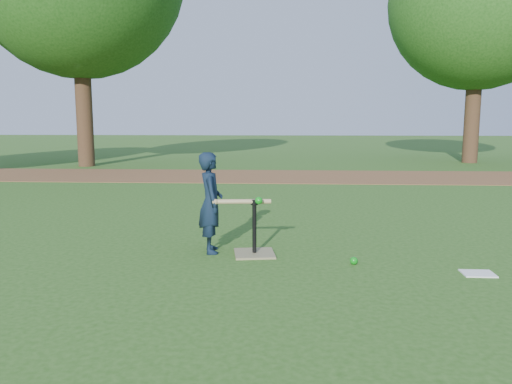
{
  "coord_description": "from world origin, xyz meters",
  "views": [
    {
      "loc": [
        0.24,
        -5.32,
        1.48
      ],
      "look_at": [
        -0.09,
        0.29,
        0.65
      ],
      "focal_mm": 35.0,
      "sensor_mm": 36.0,
      "label": 1
    }
  ],
  "objects": [
    {
      "name": "clipboard",
      "position": [
        2.1,
        -0.58,
        0.01
      ],
      "size": [
        0.3,
        0.23,
        0.01
      ],
      "primitive_type": "cube",
      "rotation": [
        0.0,
        0.0,
        -0.01
      ],
      "color": "white",
      "rests_on": "ground"
    },
    {
      "name": "dirt_strip",
      "position": [
        0.0,
        7.5,
        0.01
      ],
      "size": [
        24.0,
        3.0,
        0.01
      ],
      "primitive_type": "cube",
      "color": "brown",
      "rests_on": "ground"
    },
    {
      "name": "swing_action",
      "position": [
        -0.2,
        -0.05,
        0.6
      ],
      "size": [
        0.63,
        0.17,
        0.1
      ],
      "color": "tan",
      "rests_on": "ground"
    },
    {
      "name": "wiffle_ball_ground",
      "position": [
        0.95,
        -0.33,
        0.04
      ],
      "size": [
        0.08,
        0.08,
        0.08
      ],
      "primitive_type": "sphere",
      "color": "#0C8914",
      "rests_on": "ground"
    },
    {
      "name": "child",
      "position": [
        -0.58,
        0.07,
        0.56
      ],
      "size": [
        0.35,
        0.46,
        1.12
      ],
      "primitive_type": "imported",
      "rotation": [
        0.0,
        0.0,
        1.8
      ],
      "color": "black",
      "rests_on": "ground"
    },
    {
      "name": "tree_right",
      "position": [
        6.5,
        12.0,
        5.29
      ],
      "size": [
        5.8,
        5.8,
        8.21
      ],
      "color": "#382316",
      "rests_on": "ground"
    },
    {
      "name": "ground",
      "position": [
        0.0,
        0.0,
        0.0
      ],
      "size": [
        80.0,
        80.0,
        0.0
      ],
      "primitive_type": "plane",
      "color": "#285116",
      "rests_on": "ground"
    },
    {
      "name": "batting_tee",
      "position": [
        -0.09,
        -0.01,
        0.11
      ],
      "size": [
        0.49,
        0.49,
        0.61
      ],
      "color": "#857B54",
      "rests_on": "ground"
    }
  ]
}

